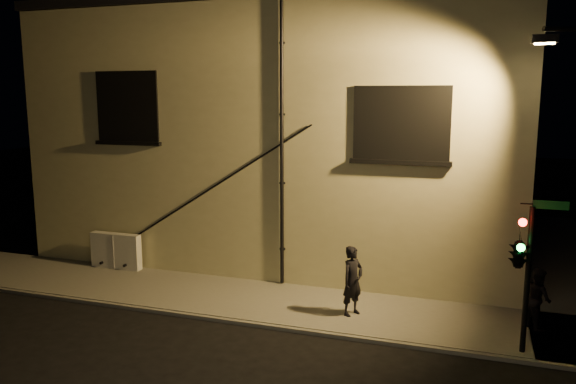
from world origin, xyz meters
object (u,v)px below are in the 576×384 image
(pedestrian_b, at_px, (537,298))
(pedestrian_a, at_px, (353,281))
(utility_cabinet, at_px, (116,251))
(traffic_signal, at_px, (520,252))

(pedestrian_b, bearing_deg, pedestrian_a, 71.35)
(utility_cabinet, relative_size, traffic_signal, 0.52)
(utility_cabinet, distance_m, pedestrian_b, 12.70)
(utility_cabinet, height_order, pedestrian_a, pedestrian_a)
(utility_cabinet, xyz_separation_m, pedestrian_a, (8.23, -1.48, 0.33))
(utility_cabinet, distance_m, traffic_signal, 12.44)
(utility_cabinet, height_order, pedestrian_b, pedestrian_b)
(utility_cabinet, bearing_deg, traffic_signal, -11.77)
(pedestrian_b, xyz_separation_m, traffic_signal, (-0.60, -1.62, 1.54))
(pedestrian_a, height_order, traffic_signal, traffic_signal)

